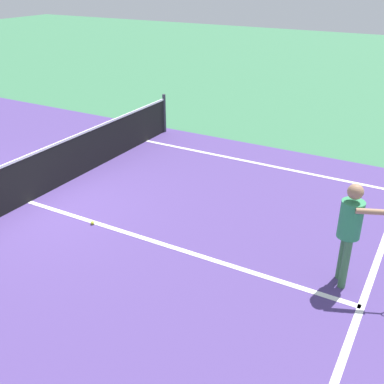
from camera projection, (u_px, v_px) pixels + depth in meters
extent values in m
plane|color=#38724C|center=(29.00, 202.00, 9.14)|extent=(60.00, 60.00, 0.00)
cube|color=#4C387A|center=(29.00, 202.00, 9.14)|extent=(10.62, 24.40, 0.00)
cube|color=white|center=(378.00, 188.00, 9.72)|extent=(0.10, 11.89, 0.01)
cube|color=white|center=(361.00, 307.00, 6.31)|extent=(8.22, 0.10, 0.01)
cube|color=white|center=(165.00, 245.00, 7.72)|extent=(0.10, 6.40, 0.01)
cylinder|color=#33383D|center=(164.00, 113.00, 12.82)|extent=(0.09, 0.09, 1.07)
cube|color=black|center=(26.00, 181.00, 8.94)|extent=(10.03, 0.02, 0.91)
cube|color=white|center=(22.00, 158.00, 8.73)|extent=(10.03, 0.03, 0.05)
cylinder|color=#3F7247|center=(342.00, 256.00, 6.74)|extent=(0.11, 0.11, 0.79)
cylinder|color=#3F7247|center=(345.00, 264.00, 6.54)|extent=(0.11, 0.11, 0.79)
cylinder|color=#338C59|center=(351.00, 219.00, 6.34)|extent=(0.32, 0.32, 0.55)
sphere|color=#A87A5B|center=(356.00, 192.00, 6.16)|extent=(0.22, 0.22, 0.22)
cylinder|color=#A87A5B|center=(349.00, 213.00, 6.49)|extent=(0.08, 0.08, 0.54)
cylinder|color=#A87A5B|center=(377.00, 212.00, 6.06)|extent=(0.28, 0.53, 0.08)
sphere|color=#CCE033|center=(92.00, 223.00, 8.32)|extent=(0.07, 0.07, 0.07)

